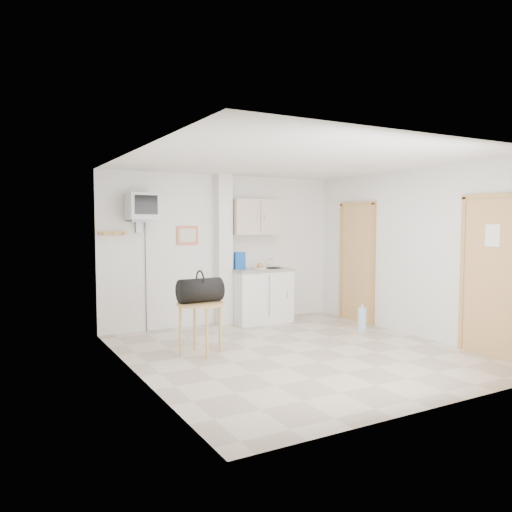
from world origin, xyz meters
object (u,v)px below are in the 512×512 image
round_table (200,309)px  duffel_bag (200,290)px  crt_television (142,207)px  water_bottle (362,319)px

round_table → duffel_bag: 0.25m
duffel_bag → crt_television: bearing=101.3°
crt_television → duffel_bag: (0.34, -1.42, -1.10)m
crt_television → duffel_bag: bearing=-76.7°
crt_television → duffel_bag: 1.83m
crt_television → duffel_bag: crt_television is taller
round_table → water_bottle: (2.78, 0.05, -0.40)m
crt_television → round_table: bearing=-77.3°
duffel_bag → round_table: bearing=-109.6°
crt_television → round_table: 2.01m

